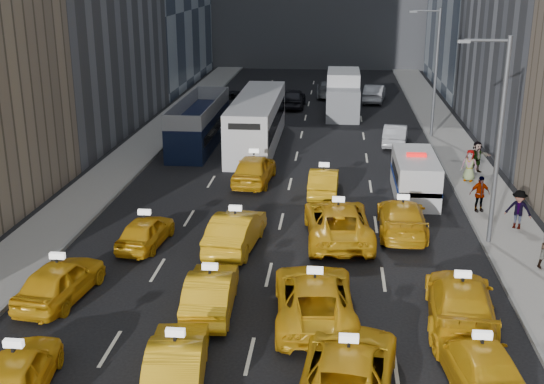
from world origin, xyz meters
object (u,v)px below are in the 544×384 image
Objects in this scene: nypd_van at (415,177)px; box_truck at (343,94)px; double_decker at (199,123)px; city_bus at (257,121)px.

box_truck is at bearing 92.05° from nypd_van.
nypd_van is 0.54× the size of double_decker.
nypd_van is 21.41m from box_truck.
double_decker is 3.96m from city_bus.
nypd_van is at bearing -50.92° from city_bus.
box_truck reaches higher than nypd_van.
city_bus is 1.68× the size of box_truck.
city_bus is (3.95, 0.22, 0.14)m from double_decker.
city_bus reaches higher than nypd_van.
box_truck reaches higher than double_decker.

